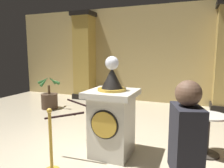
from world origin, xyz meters
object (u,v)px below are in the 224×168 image
Objects in this scene: bystander_guest at (184,167)px; cafe_table at (208,129)px; stanchion_near at (92,120)px; pedestal_clock at (112,117)px; stanchion_far at (51,150)px; potted_palm_left at (49,99)px.

bystander_guest reaches higher than cafe_table.
pedestal_clock is at bearing -41.78° from stanchion_near.
cafe_table is (2.32, -0.03, 0.12)m from stanchion_near.
cafe_table is at bearing 33.31° from stanchion_far.
bystander_guest reaches higher than stanchion_near.
cafe_table is (2.26, 1.49, 0.13)m from stanchion_far.
bystander_guest is at bearing -40.60° from potted_palm_left.
potted_palm_left is (-2.45, 3.09, -0.04)m from stanchion_far.
stanchion_far is at bearing -51.58° from potted_palm_left.
cafe_table is at bearing 82.07° from bystander_guest.
stanchion_near is 2.32m from cafe_table.
stanchion_near is at bearing -33.42° from potted_palm_left.
potted_palm_left reaches higher than stanchion_near.
stanchion_far is at bearing 160.61° from bystander_guest.
pedestal_clock is at bearing 129.80° from bystander_guest.
cafe_table is (0.30, 2.18, -0.37)m from bystander_guest.
potted_palm_left is at bearing 146.58° from stanchion_near.
bystander_guest is 2.15× the size of cafe_table.
stanchion_far is (0.06, -1.51, -0.01)m from stanchion_near.
stanchion_far is 0.93× the size of potted_palm_left.
potted_palm_left is at bearing 161.20° from cafe_table.
potted_palm_left is 0.67× the size of bystander_guest.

